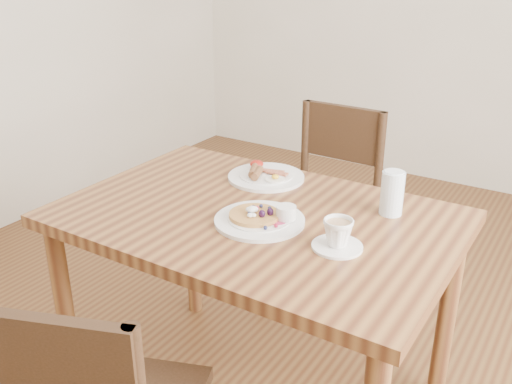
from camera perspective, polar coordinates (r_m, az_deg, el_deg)
dining_table at (r=1.80m, az=0.00°, el=-4.94°), size 1.20×0.80×0.75m
chair_far at (r=2.51m, az=7.02°, el=-0.72°), size 0.43×0.43×0.88m
pancake_plate at (r=1.69m, az=0.51°, el=-2.62°), size 0.27×0.27×0.06m
breakfast_plate at (r=2.02m, az=0.90°, el=1.66°), size 0.27×0.27×0.04m
teacup_saucer at (r=1.56m, az=8.18°, el=-4.32°), size 0.14×0.14×0.08m
water_glass at (r=1.77m, az=13.46°, el=-0.12°), size 0.07×0.07×0.14m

